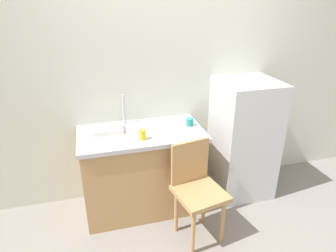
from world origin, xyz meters
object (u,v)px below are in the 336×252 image
object	(u,v)px
refrigerator	(243,139)
cup_teal	(190,122)
cup_yellow	(142,135)
chair	(196,187)
dish_tray	(107,129)

from	to	relation	value
refrigerator	cup_teal	size ratio (longest dim) A/B	16.86
cup_yellow	cup_teal	bearing A→B (deg)	19.61
chair	dish_tray	size ratio (longest dim) A/B	3.18
refrigerator	dish_tray	bearing A→B (deg)	177.26
refrigerator	chair	size ratio (longest dim) A/B	1.42
refrigerator	cup_yellow	bearing A→B (deg)	-171.24
chair	cup_yellow	size ratio (longest dim) A/B	9.66
refrigerator	dish_tray	size ratio (longest dim) A/B	4.50
cup_yellow	dish_tray	bearing A→B (deg)	140.18
chair	cup_teal	distance (m)	0.66
dish_tray	cup_teal	distance (m)	0.80
dish_tray	cup_yellow	world-z (taller)	cup_yellow
chair	dish_tray	bearing A→B (deg)	128.39
cup_yellow	cup_teal	distance (m)	0.54
refrigerator	cup_yellow	size ratio (longest dim) A/B	13.69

